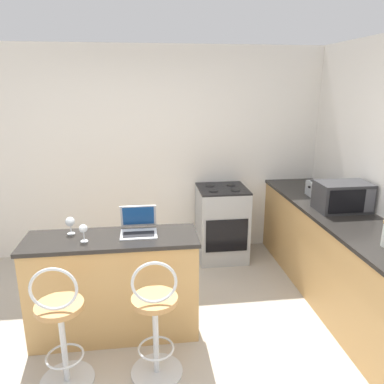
{
  "coord_description": "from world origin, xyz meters",
  "views": [
    {
      "loc": [
        -0.03,
        -2.37,
        2.15
      ],
      "look_at": [
        0.47,
        1.49,
        1.02
      ],
      "focal_mm": 35.0,
      "sensor_mm": 36.0,
      "label": 1
    }
  ],
  "objects_px": {
    "wine_glass_short": "(70,222)",
    "toaster": "(319,189)",
    "bar_stool_near": "(61,330)",
    "microwave": "(343,197)",
    "mug_blue": "(324,185)",
    "laptop": "(139,226)",
    "stove_range": "(222,223)",
    "bar_stool_far": "(155,322)",
    "wine_glass_tall": "(83,229)"
  },
  "relations": [
    {
      "from": "mug_blue",
      "to": "wine_glass_short",
      "type": "xyz_separation_m",
      "value": [
        -2.79,
        -1.08,
        0.06
      ]
    },
    {
      "from": "toaster",
      "to": "wine_glass_short",
      "type": "xyz_separation_m",
      "value": [
        -2.58,
        -0.77,
        0.02
      ]
    },
    {
      "from": "mug_blue",
      "to": "wine_glass_short",
      "type": "distance_m",
      "value": 2.99
    },
    {
      "from": "bar_stool_far",
      "to": "wine_glass_tall",
      "type": "xyz_separation_m",
      "value": [
        -0.54,
        0.5,
        0.56
      ]
    },
    {
      "from": "microwave",
      "to": "wine_glass_tall",
      "type": "xyz_separation_m",
      "value": [
        -2.46,
        -0.46,
        -0.04
      ]
    },
    {
      "from": "laptop",
      "to": "toaster",
      "type": "height_order",
      "value": "laptop"
    },
    {
      "from": "stove_range",
      "to": "mug_blue",
      "type": "relative_size",
      "value": 9.16
    },
    {
      "from": "laptop",
      "to": "wine_glass_short",
      "type": "distance_m",
      "value": 0.57
    },
    {
      "from": "mug_blue",
      "to": "wine_glass_tall",
      "type": "height_order",
      "value": "wine_glass_tall"
    },
    {
      "from": "laptop",
      "to": "microwave",
      "type": "relative_size",
      "value": 0.59
    },
    {
      "from": "stove_range",
      "to": "wine_glass_tall",
      "type": "distance_m",
      "value": 2.12
    },
    {
      "from": "laptop",
      "to": "stove_range",
      "type": "distance_m",
      "value": 1.72
    },
    {
      "from": "wine_glass_tall",
      "to": "wine_glass_short",
      "type": "relative_size",
      "value": 0.98
    },
    {
      "from": "bar_stool_far",
      "to": "wine_glass_tall",
      "type": "height_order",
      "value": "wine_glass_tall"
    },
    {
      "from": "bar_stool_near",
      "to": "microwave",
      "type": "bearing_deg",
      "value": 20.43
    },
    {
      "from": "stove_range",
      "to": "wine_glass_short",
      "type": "bearing_deg",
      "value": -141.37
    },
    {
      "from": "stove_range",
      "to": "mug_blue",
      "type": "xyz_separation_m",
      "value": [
        1.21,
        -0.18,
        0.51
      ]
    },
    {
      "from": "bar_stool_near",
      "to": "laptop",
      "type": "xyz_separation_m",
      "value": [
        0.56,
        0.64,
        0.51
      ]
    },
    {
      "from": "bar_stool_far",
      "to": "mug_blue",
      "type": "height_order",
      "value": "mug_blue"
    },
    {
      "from": "bar_stool_near",
      "to": "wine_glass_short",
      "type": "xyz_separation_m",
      "value": [
        -0.01,
        0.68,
        0.56
      ]
    },
    {
      "from": "microwave",
      "to": "mug_blue",
      "type": "xyz_separation_m",
      "value": [
        0.2,
        0.8,
        -0.1
      ]
    },
    {
      "from": "laptop",
      "to": "mug_blue",
      "type": "distance_m",
      "value": 2.49
    },
    {
      "from": "bar_stool_near",
      "to": "wine_glass_tall",
      "type": "distance_m",
      "value": 0.76
    },
    {
      "from": "laptop",
      "to": "stove_range",
      "type": "relative_size",
      "value": 0.33
    },
    {
      "from": "wine_glass_tall",
      "to": "laptop",
      "type": "bearing_deg",
      "value": 17.99
    },
    {
      "from": "laptop",
      "to": "mug_blue",
      "type": "height_order",
      "value": "laptop"
    },
    {
      "from": "wine_glass_tall",
      "to": "bar_stool_far",
      "type": "bearing_deg",
      "value": -42.64
    },
    {
      "from": "laptop",
      "to": "microwave",
      "type": "bearing_deg",
      "value": 9.0
    },
    {
      "from": "laptop",
      "to": "toaster",
      "type": "relative_size",
      "value": 1.23
    },
    {
      "from": "bar_stool_near",
      "to": "wine_glass_short",
      "type": "distance_m",
      "value": 0.88
    },
    {
      "from": "stove_range",
      "to": "laptop",
      "type": "bearing_deg",
      "value": -127.79
    },
    {
      "from": "microwave",
      "to": "toaster",
      "type": "height_order",
      "value": "microwave"
    },
    {
      "from": "microwave",
      "to": "stove_range",
      "type": "relative_size",
      "value": 0.56
    },
    {
      "from": "microwave",
      "to": "wine_glass_short",
      "type": "xyz_separation_m",
      "value": [
        -2.6,
        -0.28,
        -0.04
      ]
    },
    {
      "from": "bar_stool_far",
      "to": "laptop",
      "type": "height_order",
      "value": "laptop"
    },
    {
      "from": "laptop",
      "to": "bar_stool_near",
      "type": "bearing_deg",
      "value": -131.17
    },
    {
      "from": "mug_blue",
      "to": "bar_stool_near",
      "type": "bearing_deg",
      "value": -147.71
    },
    {
      "from": "bar_stool_far",
      "to": "stove_range",
      "type": "relative_size",
      "value": 1.07
    },
    {
      "from": "bar_stool_far",
      "to": "mug_blue",
      "type": "xyz_separation_m",
      "value": [
        2.11,
        1.76,
        0.51
      ]
    },
    {
      "from": "wine_glass_short",
      "to": "microwave",
      "type": "bearing_deg",
      "value": 6.23
    },
    {
      "from": "laptop",
      "to": "microwave",
      "type": "distance_m",
      "value": 2.05
    },
    {
      "from": "laptop",
      "to": "mug_blue",
      "type": "bearing_deg",
      "value": 26.67
    },
    {
      "from": "stove_range",
      "to": "wine_glass_tall",
      "type": "height_order",
      "value": "wine_glass_tall"
    },
    {
      "from": "wine_glass_short",
      "to": "toaster",
      "type": "bearing_deg",
      "value": 16.64
    },
    {
      "from": "bar_stool_far",
      "to": "laptop",
      "type": "xyz_separation_m",
      "value": [
        -0.11,
        0.64,
        0.51
      ]
    },
    {
      "from": "bar_stool_far",
      "to": "toaster",
      "type": "relative_size",
      "value": 3.97
    },
    {
      "from": "bar_stool_near",
      "to": "bar_stool_far",
      "type": "height_order",
      "value": "same"
    },
    {
      "from": "laptop",
      "to": "wine_glass_short",
      "type": "relative_size",
      "value": 2.05
    },
    {
      "from": "toaster",
      "to": "stove_range",
      "type": "bearing_deg",
      "value": 153.87
    },
    {
      "from": "bar_stool_near",
      "to": "wine_glass_tall",
      "type": "relative_size",
      "value": 6.8
    }
  ]
}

